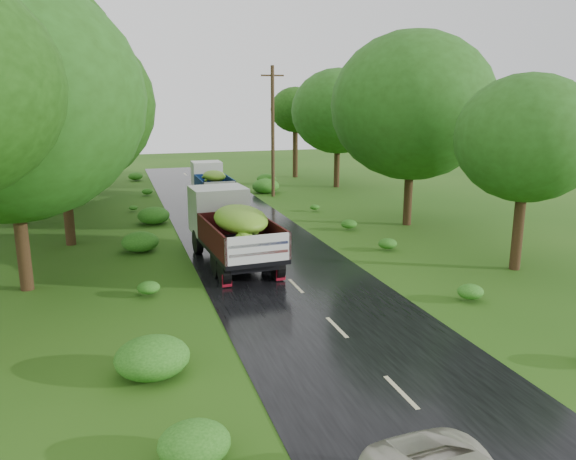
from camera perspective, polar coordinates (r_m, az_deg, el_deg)
name	(u,v)px	position (r m, az deg, el deg)	size (l,w,h in m)	color
ground	(401,393)	(14.07, 11.39, -15.89)	(120.00, 120.00, 0.00)	#214D10
road	(325,316)	(18.15, 3.78, -8.67)	(6.50, 80.00, 0.02)	black
road_lines	(314,304)	(19.02, 2.69, -7.56)	(0.12, 69.60, 0.00)	#BFB78C
truck_near	(231,224)	(23.47, -5.83, 0.57)	(2.85, 7.02, 2.89)	black
truck_far	(211,180)	(38.04, -7.82, 5.04)	(2.09, 5.78, 2.43)	black
utility_pole	(273,130)	(38.95, -1.56, 10.07)	(1.55, 0.27, 8.86)	#382616
trees_left	(31,91)	(32.79, -24.66, 12.71)	(7.55, 33.64, 10.58)	black
trees_right	(378,114)	(35.03, 9.13, 11.58)	(5.24, 31.18, 8.21)	black
shrubs	(256,239)	(26.23, -3.28, -0.90)	(11.90, 44.00, 0.70)	#1F5915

